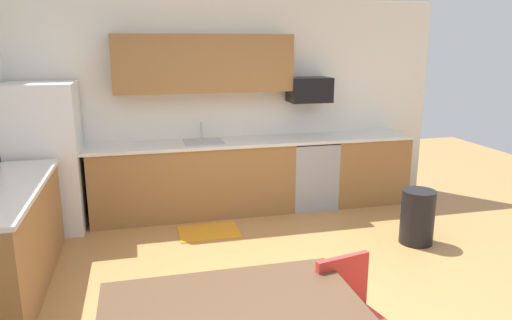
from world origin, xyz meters
TOP-DOWN VIEW (x-y plane):
  - ground_plane at (0.00, 0.00)m, footprint 12.00×12.00m
  - wall_back at (0.00, 2.65)m, footprint 5.80×0.10m
  - cabinet_run_back at (-0.49, 2.30)m, footprint 2.52×0.60m
  - cabinet_run_back_right at (1.88, 2.30)m, footprint 1.03×0.60m
  - cabinet_run_left at (-2.30, 0.80)m, footprint 0.60×2.00m
  - countertop_back at (0.00, 2.30)m, footprint 4.80×0.64m
  - countertop_left at (-2.30, 0.80)m, footprint 0.64×2.00m
  - upper_cabinets_back at (-0.30, 2.43)m, footprint 2.20×0.34m
  - refrigerator at (-2.18, 2.22)m, footprint 0.76×0.70m
  - oven_range at (1.07, 2.30)m, footprint 0.60×0.60m
  - microwave at (1.07, 2.40)m, footprint 0.54×0.36m
  - sink_basin at (-0.35, 2.30)m, footprint 0.48×0.40m
  - sink_faucet at (-0.35, 2.48)m, footprint 0.02×0.02m
  - dining_table at (-0.70, -1.29)m, footprint 1.40×0.90m
  - chair_near_table at (0.09, -1.10)m, footprint 0.47×0.47m
  - trash_bin at (1.77, 0.81)m, footprint 0.36×0.36m
  - floor_mat at (-0.40, 1.65)m, footprint 0.70×0.50m

SIDE VIEW (x-z plane):
  - ground_plane at x=0.00m, z-range 0.00..0.00m
  - floor_mat at x=-0.40m, z-range 0.00..0.01m
  - trash_bin at x=1.77m, z-range 0.00..0.60m
  - cabinet_run_back at x=-0.49m, z-range 0.00..0.90m
  - cabinet_run_back_right at x=1.88m, z-range 0.00..0.90m
  - cabinet_run_left at x=-2.30m, z-range 0.00..0.90m
  - oven_range at x=1.07m, z-range 0.00..0.91m
  - chair_near_table at x=0.09m, z-range 0.08..0.93m
  - dining_table at x=-0.70m, z-range 0.33..1.11m
  - refrigerator at x=-2.18m, z-range 0.00..1.72m
  - sink_basin at x=-0.35m, z-range 0.81..0.95m
  - countertop_back at x=0.00m, z-range 0.90..0.94m
  - countertop_left at x=-2.30m, z-range 0.90..0.94m
  - sink_faucet at x=-0.35m, z-range 0.92..1.16m
  - wall_back at x=0.00m, z-range 0.00..2.70m
  - microwave at x=1.07m, z-range 1.39..1.71m
  - upper_cabinets_back at x=-0.30m, z-range 1.55..2.25m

